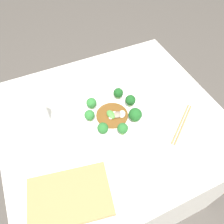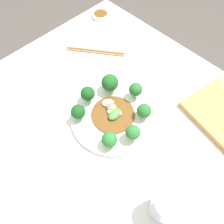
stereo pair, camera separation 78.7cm
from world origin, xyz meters
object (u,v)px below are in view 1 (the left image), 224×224
Objects in this scene: broccoli_west at (89,115)px; broccoli_southwest at (103,128)px; broccoli_southeast at (135,115)px; broccoli_east at (130,100)px; broccoli_northeast at (118,93)px; chopsticks at (182,124)px; cutting_board at (70,197)px; stirfry_center at (113,114)px; broccoli_northwest at (91,103)px; broccoli_south at (122,129)px; plate at (112,116)px; drinking_glass at (40,114)px.

broccoli_west is 1.08× the size of broccoli_southwest.
broccoli_southeast reaches higher than broccoli_east.
broccoli_northeast is 0.31m from chopsticks.
broccoli_west reaches higher than cutting_board.
broccoli_southeast is 0.10m from stirfry_center.
broccoli_northwest is at bearing 135.44° from broccoli_southeast.
broccoli_south reaches higher than broccoli_southwest.
broccoli_northeast is 0.29× the size of chopsticks.
broccoli_northwest is 1.01× the size of broccoli_southwest.
broccoli_northwest is 0.13m from broccoli_northeast.
broccoli_west is 0.11m from stirfry_center.
broccoli_southwest is 0.98× the size of broccoli_northeast.
stirfry_center is (-0.07, 0.06, -0.03)m from broccoli_southeast.
broccoli_southeast is at bearing 26.31° from broccoli_south.
broccoli_west reaches higher than plate.
stirfry_center is at bearing -167.75° from broccoli_east.
stirfry_center is (0.10, -0.02, -0.03)m from broccoli_west.
stirfry_center is (-0.06, -0.08, -0.03)m from broccoli_northeast.
broccoli_south is 0.19m from broccoli_northwest.
broccoli_west is at bearing 156.01° from broccoli_southeast.
plate is 0.38m from cutting_board.
broccoli_northeast is at bearing 128.59° from chopsticks.
cutting_board is (-0.35, -0.34, -0.04)m from broccoli_northeast.
broccoli_east is at bearing -65.98° from broccoli_northeast.
plate is 1.96× the size of stirfry_center.
broccoli_southeast is at bearing 152.26° from chopsticks.
drinking_glass is (-0.29, 0.11, 0.03)m from stirfry_center.
broccoli_east reaches higher than broccoli_west.
broccoli_northwest is 0.07m from broccoli_west.
plate is 0.11m from broccoli_northeast.
plate is 0.11m from broccoli_east.
drinking_glass reaches higher than chopsticks.
broccoli_northwest is 0.22m from drinking_glass.
drinking_glass reaches higher than broccoli_southeast.
broccoli_southeast is 0.40m from drinking_glass.
plate is at bearing -7.06° from broccoli_west.
broccoli_southwest is at bearing -179.18° from broccoli_southeast.
broccoli_west is (-0.03, -0.06, 0.00)m from broccoli_northwest.
drinking_glass reaches higher than broccoli_south.
plate is 4.94× the size of broccoli_southwest.
broccoli_northwest is at bearing 143.98° from chopsticks.
broccoli_northwest is at bearing 108.78° from broccoli_south.
broccoli_south is at bearing -71.22° from broccoli_northwest.
broccoli_northwest is 0.83× the size of broccoli_southeast.
broccoli_northwest reaches higher than stirfry_center.
chopsticks is (0.19, -0.24, -0.04)m from broccoli_northeast.
broccoli_east is at bearing 76.62° from broccoli_southeast.
broccoli_east is 0.46m from cutting_board.
broccoli_west is at bearing 108.33° from broccoli_southwest.
stirfry_center is at bearing -48.62° from broccoli_northwest.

